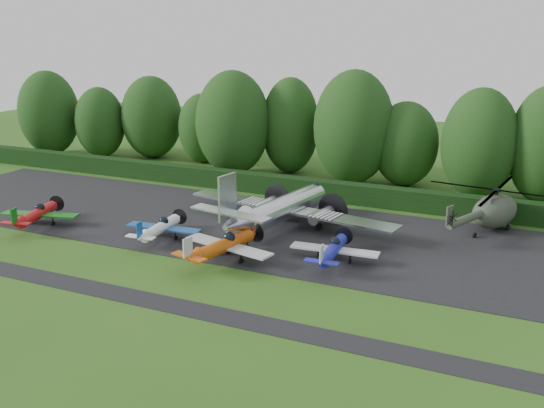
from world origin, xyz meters
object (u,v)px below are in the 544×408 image
at_px(helicopter, 495,208).
at_px(light_plane_orange, 224,246).
at_px(transport_plane, 282,209).
at_px(light_plane_red, 37,214).
at_px(light_plane_blue, 333,250).
at_px(light_plane_white, 161,227).

bearing_deg(helicopter, light_plane_orange, -161.64).
distance_m(transport_plane, light_plane_red, 21.52).
distance_m(transport_plane, light_plane_blue, 8.85).
bearing_deg(light_plane_white, light_plane_red, -168.29).
distance_m(light_plane_red, helicopter, 39.77).
height_order(light_plane_white, helicopter, helicopter).
xyz_separation_m(transport_plane, light_plane_red, (-19.90, -8.15, -0.72)).
bearing_deg(transport_plane, light_plane_white, -150.32).
bearing_deg(light_plane_red, helicopter, 37.68).
height_order(light_plane_red, light_plane_white, light_plane_red).
distance_m(light_plane_red, light_plane_blue, 26.65).
height_order(transport_plane, helicopter, transport_plane).
relative_size(transport_plane, light_plane_orange, 2.55).
xyz_separation_m(transport_plane, light_plane_orange, (-0.97, -8.71, -0.61)).
bearing_deg(light_plane_white, helicopter, 33.39).
relative_size(light_plane_orange, helicopter, 0.60).
relative_size(light_plane_red, light_plane_blue, 1.04).
distance_m(light_plane_orange, light_plane_blue, 8.16).
relative_size(light_plane_white, light_plane_blue, 0.97).
distance_m(transport_plane, helicopter, 18.25).
height_order(transport_plane, light_plane_orange, transport_plane).
relative_size(transport_plane, light_plane_white, 3.00).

